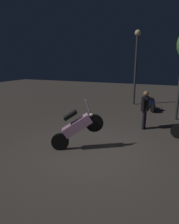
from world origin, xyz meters
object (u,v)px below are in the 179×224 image
object	(u,v)px
motorcycle_blue_parked_right	(149,103)
streetlamp_near	(136,58)
person_rider_beside	(145,107)
motorcycle_pink_foreground	(77,127)

from	to	relation	value
motorcycle_blue_parked_right	streetlamp_near	size ratio (longest dim) A/B	0.32
motorcycle_blue_parked_right	person_rider_beside	size ratio (longest dim) A/B	0.92
motorcycle_pink_foreground	motorcycle_blue_parked_right	size ratio (longest dim) A/B	1.10
motorcycle_blue_parked_right	streetlamp_near	world-z (taller)	streetlamp_near
person_rider_beside	motorcycle_pink_foreground	bearing A→B (deg)	-112.56
motorcycle_blue_parked_right	streetlamp_near	bearing A→B (deg)	11.29
person_rider_beside	streetlamp_near	distance (m)	5.28
motorcycle_pink_foreground	person_rider_beside	bearing A→B (deg)	29.62
person_rider_beside	streetlamp_near	bearing A→B (deg)	113.87
motorcycle_pink_foreground	motorcycle_blue_parked_right	xyz separation A→B (m)	(1.52, 6.30, -0.31)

